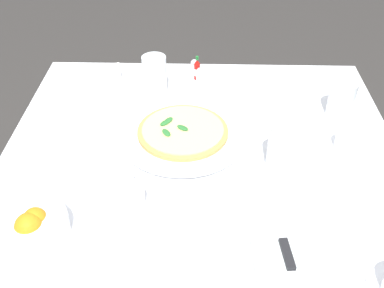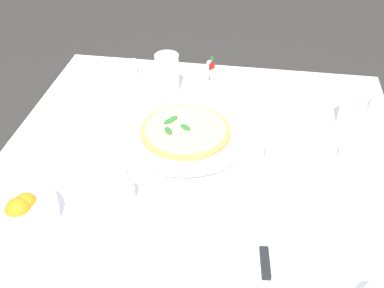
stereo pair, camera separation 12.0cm
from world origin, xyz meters
TOP-DOWN VIEW (x-y plane):
  - dining_table at (0.00, 0.00)m, footprint 1.06×1.06m
  - pizza_plate at (0.10, 0.05)m, footprint 0.35×0.35m
  - pizza at (0.10, 0.05)m, footprint 0.25×0.25m
  - coffee_cup_left_edge at (-0.16, 0.16)m, footprint 0.13×0.13m
  - coffee_cup_near_left at (0.06, -0.39)m, footprint 0.13×0.13m
  - water_glass_center_back at (-0.01, -0.20)m, footprint 0.07×0.07m
  - water_glass_far_left at (0.34, 0.15)m, footprint 0.07×0.07m
  - water_glass_right_edge at (0.23, -0.40)m, footprint 0.08×0.08m
  - napkin_folded at (-0.26, -0.17)m, footprint 0.22×0.14m
  - dinner_knife at (-0.26, -0.17)m, footprint 0.20×0.04m
  - citrus_bowl at (-0.25, 0.36)m, footprint 0.15×0.15m
  - hot_sauce_bottle at (0.43, 0.02)m, footprint 0.02×0.02m
  - salt_shaker at (0.45, 0.03)m, footprint 0.03×0.03m
  - pepper_shaker at (0.40, 0.01)m, footprint 0.03×0.03m
  - menu_card at (0.40, 0.31)m, footprint 0.04×0.08m

SIDE VIEW (x-z plane):
  - dining_table at x=0.00m, z-range 0.23..0.97m
  - napkin_folded at x=-0.26m, z-range 0.74..0.76m
  - pizza_plate at x=0.10m, z-range 0.74..0.76m
  - dinner_knife at x=-0.26m, z-range 0.76..0.77m
  - pizza at x=0.10m, z-range 0.75..0.77m
  - salt_shaker at x=0.45m, z-range 0.74..0.79m
  - pepper_shaker at x=0.40m, z-range 0.74..0.79m
  - coffee_cup_near_left at x=0.06m, z-range 0.74..0.79m
  - coffee_cup_left_edge at x=-0.16m, z-range 0.74..0.79m
  - citrus_bowl at x=-0.25m, z-range 0.73..0.80m
  - menu_card at x=0.40m, z-range 0.74..0.80m
  - hot_sauce_bottle at x=0.43m, z-range 0.73..0.82m
  - water_glass_right_edge at x=0.23m, z-range 0.73..0.84m
  - water_glass_far_left at x=0.34m, z-range 0.73..0.86m
  - water_glass_center_back at x=-0.01m, z-range 0.74..0.86m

